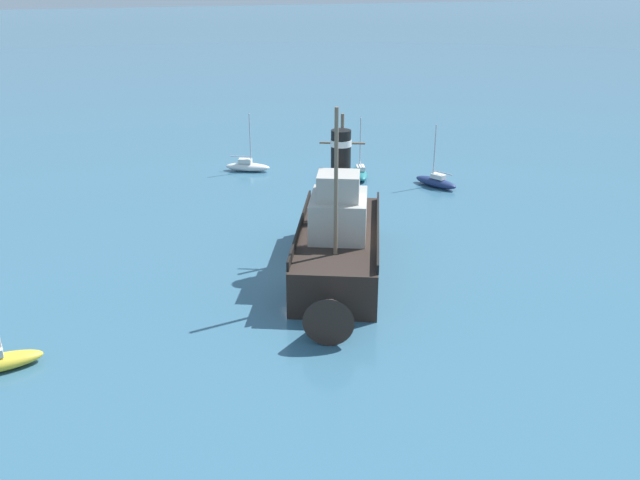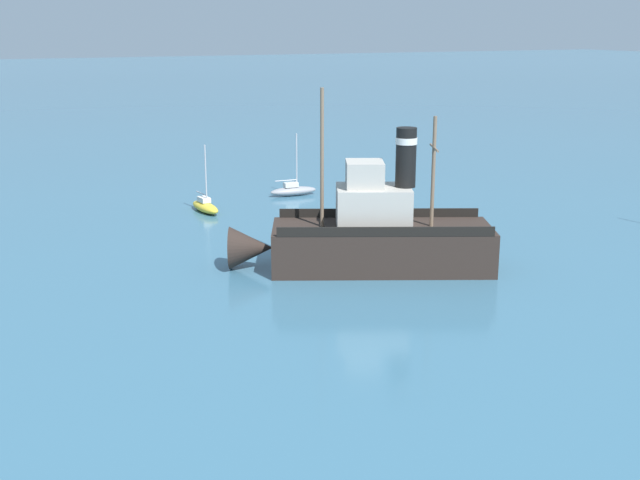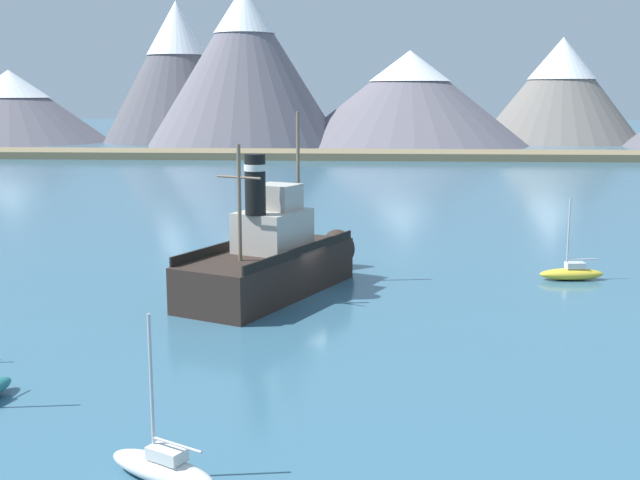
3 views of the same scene
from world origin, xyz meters
name	(u,v)px [view 3 (image 3 of 3)]	position (x,y,z in m)	size (l,w,h in m)	color
ground_plane	(303,295)	(0.00, 0.00, 0.00)	(600.00, 600.00, 0.00)	#38667F
mountain_ridge	(338,85)	(-3.51, 134.27, 12.54)	(196.45, 57.59, 33.01)	slate
shoreline_strip	(349,155)	(0.00, 94.20, 0.60)	(240.00, 12.00, 1.20)	#7A6B4C
old_tugboat	(274,260)	(-1.65, 0.48, 1.83)	(9.12, 14.48, 9.90)	#2D231E
sailboat_yellow	(572,273)	(15.60, 4.49, 0.43)	(3.89, 1.47, 4.90)	gold
sailboat_white	(163,467)	(-2.24, -21.73, 0.43)	(3.86, 2.81, 4.90)	white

